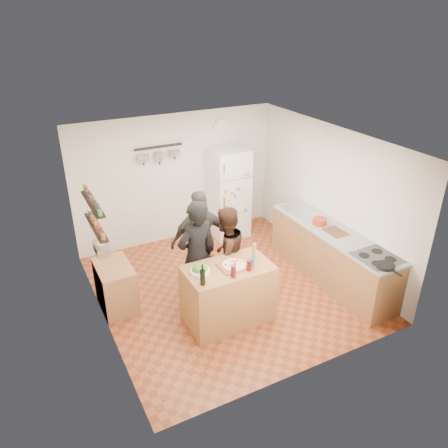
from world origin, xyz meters
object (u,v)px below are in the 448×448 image
wall_clock (221,127)px  side_table (116,286)px  person_back (201,241)px  pepper_mill (254,252)px  prep_island (228,294)px  counter_run (331,256)px  fridge (228,193)px  person_center (225,254)px  salad_bowl (200,271)px  wine_bottle (203,278)px  skillet (386,266)px  person_left (197,256)px  salt_canister (251,262)px  red_bowl (320,221)px

wall_clock → side_table: (-2.69, -1.72, -1.78)m
person_back → wall_clock: size_ratio=5.66×
pepper_mill → person_back: 1.05m
prep_island → pepper_mill: pepper_mill is taller
counter_run → fridge: (-0.75, 2.30, 0.45)m
person_center → wall_clock: size_ratio=5.19×
fridge → person_center: bearing=-119.0°
salad_bowl → wine_bottle: size_ratio=1.25×
salad_bowl → fridge: bearing=54.5°
pepper_mill → skillet: (1.51, -1.08, -0.07)m
person_center → side_table: 1.76m
skillet → fridge: fridge is taller
person_back → salad_bowl: bearing=72.2°
salad_bowl → side_table: salad_bowl is taller
salad_bowl → skillet: bearing=-24.5°
person_left → prep_island: bearing=104.2°
side_table → salt_canister: bearing=-35.6°
fridge → side_table: fridge is taller
person_back → fridge: fridge is taller
salad_bowl → red_bowl: red_bowl is taller
prep_island → red_bowl: bearing=13.8°
person_back → side_table: 1.50m
prep_island → skillet: (1.96, -1.03, 0.49)m
person_center → wall_clock: wall_clock is taller
person_back → counter_run: 2.22m
wine_bottle → person_center: 1.08m
pepper_mill → salt_canister: (-0.15, -0.17, -0.03)m
person_left → person_back: person_left is taller
salad_bowl → person_back: 1.06m
skillet → fridge: (-0.65, 3.51, -0.04)m
person_left → fridge: bearing=-141.2°
person_back → pepper_mill: bearing=121.5°
person_back → fridge: bearing=-122.9°
skillet → person_left: bearing=145.0°
fridge → side_table: 3.07m
wine_bottle → salt_canister: (0.80, 0.10, -0.04)m
person_left → pepper_mill: bearing=134.1°
counter_run → side_table: 3.56m
person_center → side_table: (-1.62, 0.54, -0.41)m
salt_canister → person_center: person_center is taller
person_back → wall_clock: 2.56m
pepper_mill → skillet: bearing=-35.7°
prep_island → counter_run: bearing=4.8°
salad_bowl → person_back: bearing=64.4°
prep_island → person_back: bearing=88.0°
red_bowl → fridge: size_ratio=0.13×
red_bowl → side_table: bearing=170.1°
person_left → skillet: 2.71m
wine_bottle → person_left: size_ratio=0.12×
skillet → wall_clock: bearing=99.6°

